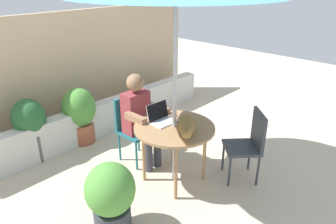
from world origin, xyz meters
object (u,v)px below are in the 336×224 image
person_seated (140,115)px  potted_plant_corner (111,196)px  laptop (160,116)px  potted_plant_near_fence (31,128)px  cat (187,127)px  chair_empty (249,141)px  potted_plant_by_chair (80,114)px  patio_table (174,132)px  chair_occupied (132,124)px

person_seated → potted_plant_corner: person_seated is taller
laptop → potted_plant_near_fence: laptop is taller
laptop → cat: bearing=-94.3°
person_seated → potted_plant_corner: 1.28m
person_seated → potted_plant_near_fence: (-0.94, 1.14, -0.22)m
chair_empty → potted_plant_corner: bearing=163.3°
chair_empty → potted_plant_by_chair: (-0.88, 2.29, -0.06)m
potted_plant_corner → patio_table: bearing=6.5°
chair_empty → potted_plant_corner: (-1.68, 0.50, -0.10)m
person_seated → laptop: 0.39m
chair_occupied → potted_plant_near_fence: size_ratio=1.01×
patio_table → potted_plant_corner: 1.07m
chair_occupied → laptop: laptop is taller
patio_table → laptop: 0.25m
laptop → patio_table: bearing=-87.8°
chair_occupied → potted_plant_corner: (-1.03, -0.87, -0.10)m
potted_plant_near_fence → potted_plant_by_chair: (0.71, -0.07, -0.00)m
cat → chair_empty: bearing=-30.6°
chair_occupied → potted_plant_near_fence: 1.36m
chair_occupied → cat: (-0.04, -0.96, 0.30)m
patio_table → person_seated: size_ratio=0.77×
cat → potted_plant_near_fence: 2.17m
potted_plant_by_chair → potted_plant_corner: bearing=-114.3°
chair_occupied → person_seated: (0.00, -0.16, 0.17)m
patio_table → potted_plant_near_fence: (-0.94, 1.73, -0.20)m
cat → laptop: bearing=85.7°
chair_occupied → person_seated: 0.23m
laptop → person_seated: bearing=88.8°
chair_occupied → potted_plant_corner: chair_occupied is taller
patio_table → cat: 0.27m
patio_table → potted_plant_by_chair: (-0.23, 1.66, -0.21)m
laptop → potted_plant_by_chair: 1.50m
chair_occupied → laptop: (-0.01, -0.53, 0.28)m
patio_table → potted_plant_near_fence: bearing=118.4°
chair_occupied → potted_plant_by_chair: (-0.23, 0.91, -0.06)m
potted_plant_corner → chair_occupied: bearing=40.1°
chair_occupied → cat: 1.01m
patio_table → chair_occupied: bearing=90.0°
cat → potted_plant_near_fence: size_ratio=0.63×
patio_table → potted_plant_corner: size_ratio=1.23×
chair_empty → potted_plant_by_chair: 2.45m
patio_table → potted_plant_near_fence: potted_plant_near_fence is taller
patio_table → cat: bearing=-100.7°
chair_empty → person_seated: person_seated is taller
potted_plant_near_fence → potted_plant_by_chair: potted_plant_near_fence is taller
patio_table → chair_occupied: (0.00, 0.75, -0.15)m
chair_occupied → potted_plant_corner: size_ratio=1.16×
chair_empty → cat: cat is taller
patio_table → laptop: size_ratio=3.01×
person_seated → patio_table: bearing=-90.0°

